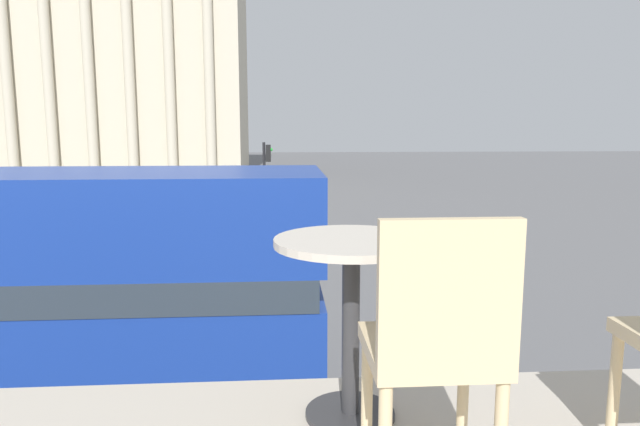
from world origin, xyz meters
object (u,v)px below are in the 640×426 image
Objects in this scene: plaza_building_left at (112,59)px; traffic_light_mid at (227,204)px; car_silver at (216,215)px; traffic_light_far at (266,177)px; pedestrian_olive at (0,242)px; cafe_chair_0 at (436,342)px; cafe_dining_table at (351,287)px; pedestrian_grey at (244,293)px.

plaza_building_left is 7.65× the size of traffic_light_mid.
car_silver is (-1.25, 7.96, -1.59)m from traffic_light_mid.
pedestrian_olive is (-8.72, -4.50, -1.71)m from traffic_light_far.
cafe_chair_0 is 22.19m from traffic_light_far.
cafe_chair_0 is 0.03× the size of plaza_building_left.
cafe_chair_0 is (0.19, -0.53, -0.02)m from cafe_dining_table.
pedestrian_grey is at bearing -81.23° from traffic_light_mid.
car_silver is 2.57× the size of pedestrian_olive.
traffic_light_mid is 2.02× the size of pedestrian_grey.
plaza_building_left reaches higher than cafe_dining_table.
plaza_building_left reaches higher than pedestrian_grey.
traffic_light_mid is at bearing -70.22° from plaza_building_left.
pedestrian_grey is (-1.13, 10.42, -3.14)m from cafe_dining_table.
plaza_building_left reaches higher than traffic_light_far.
traffic_light_mid is at bearing 131.53° from pedestrian_olive.
pedestrian_olive is (7.32, -40.32, -10.31)m from plaza_building_left.
plaza_building_left is at bearing 20.54° from car_silver.
plaza_building_left is 15.46× the size of pedestrian_grey.
traffic_light_mid is 8.21m from car_silver.
traffic_light_mid is (-2.16, 16.41, -1.82)m from cafe_chair_0.
car_silver is 13.58m from pedestrian_grey.
pedestrian_olive is (-9.59, 17.08, -3.19)m from cafe_dining_table.
plaza_building_left reaches higher than cafe_chair_0.
pedestrian_olive is at bearing 135.04° from car_silver.
cafe_dining_table is 16.11m from traffic_light_mid.
pedestrian_grey is (15.78, -46.98, -10.25)m from plaza_building_left.
traffic_light_mid is at bearing 102.60° from cafe_chair_0.
pedestrian_grey is (8.46, -6.66, 0.06)m from pedestrian_olive.
plaza_building_left is at bearing 111.53° from cafe_chair_0.
traffic_light_mid is 0.86× the size of traffic_light_far.
cafe_chair_0 is at bearing -70.26° from cafe_dining_table.
pedestrian_grey is at bearing -91.35° from traffic_light_far.
traffic_light_mid is (-1.97, 15.88, -1.84)m from cafe_dining_table.
plaza_building_left is 37.75m from car_silver.
traffic_light_mid is 2.13× the size of pedestrian_olive.
cafe_dining_table is 10.94m from pedestrian_grey.
pedestrian_grey reaches higher than car_silver.
plaza_building_left reaches higher than traffic_light_mid.
cafe_dining_table is at bearing 114.83° from cafe_chair_0.
cafe_chair_0 is 0.53× the size of pedestrian_grey.
cafe_dining_table is at bearing -73.59° from plaza_building_left.
cafe_dining_table is 0.17× the size of car_silver.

